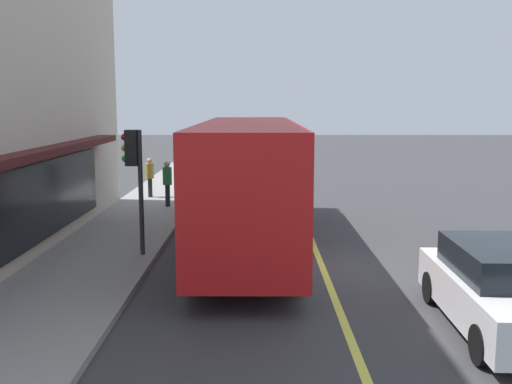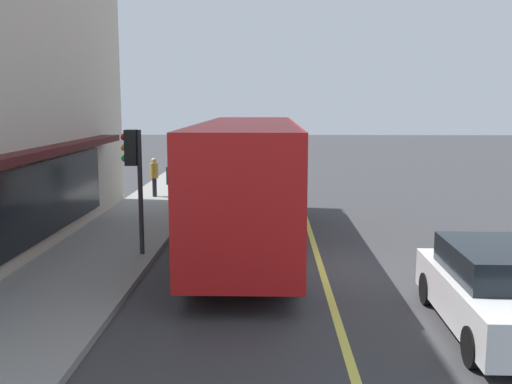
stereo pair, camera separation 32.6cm
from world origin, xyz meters
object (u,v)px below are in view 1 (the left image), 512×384
(bus, at_px, (249,178))
(pedestrian_waiting, at_px, (150,174))
(traffic_light, at_px, (134,162))
(car_white, at_px, (500,289))
(pedestrian_by_curb, at_px, (167,179))

(bus, height_order, pedestrian_waiting, bus)
(traffic_light, height_order, pedestrian_waiting, traffic_light)
(traffic_light, distance_m, pedestrian_waiting, 9.47)
(bus, height_order, car_white, bus)
(traffic_light, relative_size, pedestrian_waiting, 1.98)
(bus, xyz_separation_m, traffic_light, (-1.21, 2.88, 0.55))
(traffic_light, xyz_separation_m, car_white, (-4.65, -7.44, -1.79))
(traffic_light, xyz_separation_m, pedestrian_by_curb, (7.04, 0.27, -1.35))
(traffic_light, relative_size, car_white, 0.74)
(bus, bearing_deg, pedestrian_waiting, 27.62)
(pedestrian_waiting, bearing_deg, bus, -152.38)
(car_white, relative_size, pedestrian_by_curb, 2.53)
(bus, distance_m, pedestrian_by_curb, 6.68)
(car_white, bearing_deg, pedestrian_waiting, 32.24)
(bus, relative_size, traffic_light, 3.48)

